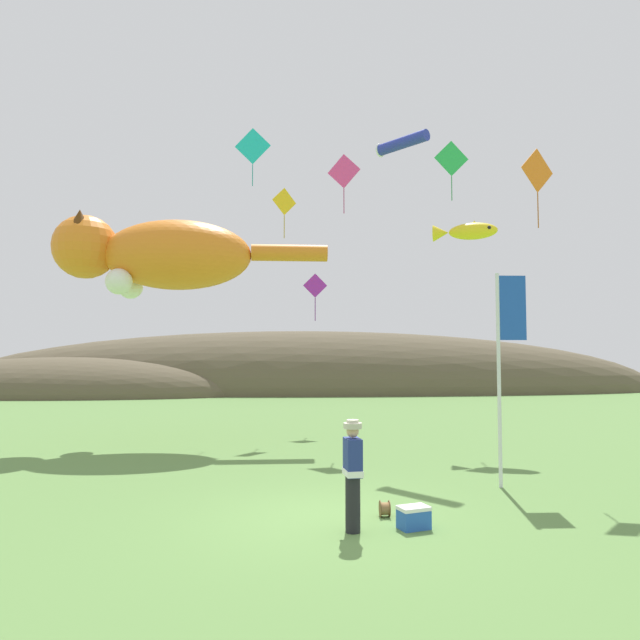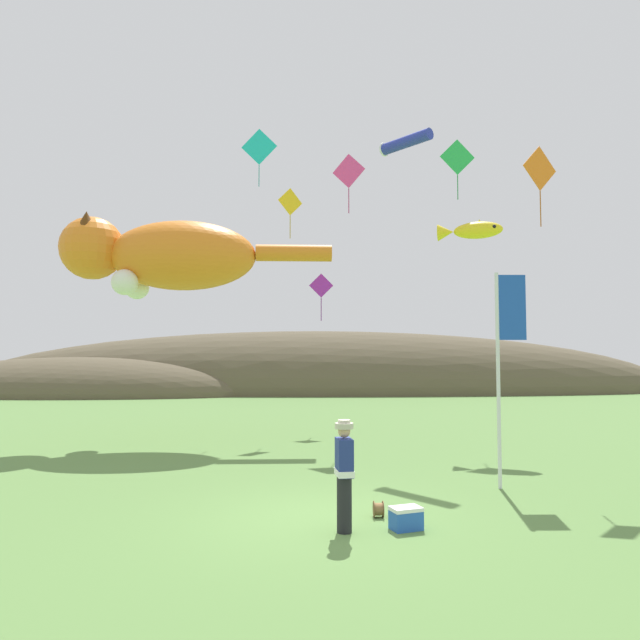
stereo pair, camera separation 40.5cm
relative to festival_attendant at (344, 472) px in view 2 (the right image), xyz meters
The scene contains 15 objects.
ground_plane 1.24m from the festival_attendant, 114.43° to the left, with size 120.00×120.00×0.00m, color #5B8442.
distant_hill_ridge 33.02m from the festival_attendant, 95.16° to the left, with size 55.66×13.39×8.99m.
festival_attendant is the anchor object (origin of this frame).
kite_spool 1.32m from the festival_attendant, 52.20° to the left, with size 0.17×0.28×0.28m.
picnic_cooler 1.27m from the festival_attendant, ahead, with size 0.57×0.47×0.36m.
festival_banner_pole 5.05m from the festival_attendant, 38.88° to the left, with size 0.66×0.08×4.58m.
kite_giant_cat 12.29m from the festival_attendant, 119.48° to the left, with size 9.04×2.68×2.74m.
kite_fish_windsock 11.58m from the festival_attendant, 62.65° to the left, with size 2.11×1.20×0.63m.
kite_tube_streamer 11.94m from the festival_attendant, 73.71° to the left, with size 1.52×1.65×0.44m.
kite_diamond_gold 14.78m from the festival_attendant, 96.28° to the left, with size 0.92×0.59×1.97m.
kite_diamond_orange 9.45m from the festival_attendant, 41.93° to the left, with size 1.02×0.51×2.03m.
kite_diamond_green 14.82m from the festival_attendant, 66.55° to the left, with size 1.30×0.16×2.21m.
kite_diamond_teal 17.21m from the festival_attendant, 101.23° to the left, with size 1.48×0.23×2.39m.
kite_diamond_pink 13.47m from the festival_attendant, 85.85° to the left, with size 1.13×0.53×2.14m.
kite_diamond_violet 13.49m from the festival_attendant, 90.80° to the left, with size 0.94×0.06×1.84m.
Camera 2 is at (-0.18, -9.94, 2.85)m, focal length 32.00 mm.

